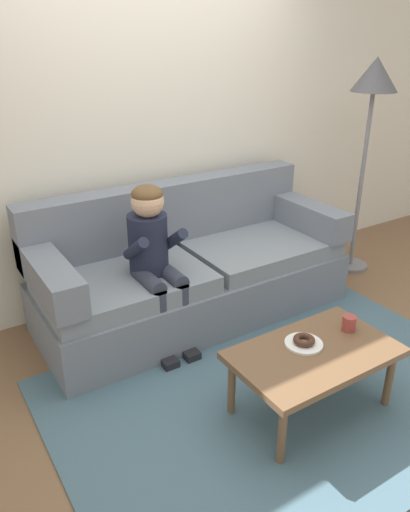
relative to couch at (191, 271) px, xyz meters
The scene contains 11 objects.
ground 0.92m from the couch, 91.86° to the right, with size 10.00×10.00×0.00m, color brown.
wall_back 1.19m from the couch, 92.86° to the left, with size 8.00×0.10×2.80m, color silver.
area_rug 1.15m from the couch, 91.43° to the right, with size 2.64×1.86×0.01m, color #476675.
couch is the anchor object (origin of this frame).
coffee_table 1.29m from the couch, 89.63° to the right, with size 0.91×0.54×0.40m.
person_child 0.56m from the couch, 152.29° to the right, with size 0.34×0.58×1.10m.
plate 1.22m from the couch, 90.25° to the right, with size 0.21×0.21×0.01m, color white.
donut 1.22m from the couch, 90.25° to the right, with size 0.12×0.12×0.04m, color #422619.
mug 1.29m from the couch, 75.83° to the right, with size 0.08×0.08×0.09m, color #993D38.
toy_controller 1.03m from the couch, 47.37° to the right, with size 0.23×0.09×0.05m.
floor_lamp 2.01m from the couch, ahead, with size 0.37×0.37×1.79m.
Camera 1 is at (-1.66, -2.01, 1.97)m, focal length 34.92 mm.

